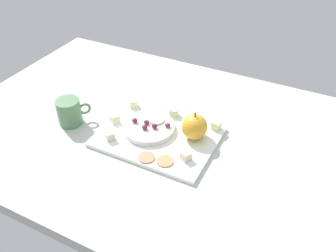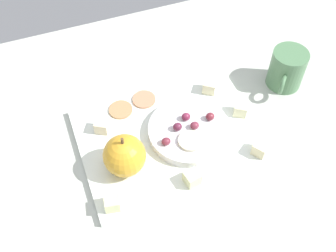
{
  "view_description": "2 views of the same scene",
  "coord_description": "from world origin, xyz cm",
  "px_view_note": "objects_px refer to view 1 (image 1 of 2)",
  "views": [
    {
      "loc": [
        39.61,
        -76.1,
        72.69
      ],
      "look_at": [
        2.16,
        -1.49,
        7.59
      ],
      "focal_mm": 37.76,
      "sensor_mm": 36.0,
      "label": 1
    },
    {
      "loc": [
        17.05,
        40.58,
        70.47
      ],
      "look_at": [
        0.55,
        -3.66,
        8.73
      ],
      "focal_mm": 44.58,
      "sensor_mm": 36.0,
      "label": 2
    }
  ],
  "objects_px": {
    "grape_0": "(168,125)",
    "grape_3": "(147,122)",
    "cheese_cube_5": "(216,125)",
    "grape_2": "(154,126)",
    "cheese_cube_0": "(175,113)",
    "cheese_cube_4": "(186,156)",
    "cheese_cube_1": "(115,119)",
    "serving_dish": "(149,128)",
    "cup": "(70,112)",
    "apple_slice_0": "(157,119)",
    "cracker_0": "(146,157)",
    "cheese_cube_2": "(110,136)",
    "apple_whole": "(194,128)",
    "grape_4": "(135,120)",
    "cracker_1": "(165,161)",
    "platter": "(159,137)",
    "grape_1": "(145,127)",
    "cheese_cube_3": "(133,103)"
  },
  "relations": [
    {
      "from": "serving_dish",
      "to": "cheese_cube_2",
      "type": "xyz_separation_m",
      "value": [
        -0.08,
        -0.09,
        0.0
      ]
    },
    {
      "from": "grape_3",
      "to": "cup",
      "type": "height_order",
      "value": "cup"
    },
    {
      "from": "grape_0",
      "to": "grape_3",
      "type": "height_order",
      "value": "same"
    },
    {
      "from": "cheese_cube_2",
      "to": "cracker_0",
      "type": "relative_size",
      "value": 0.53
    },
    {
      "from": "grape_3",
      "to": "serving_dish",
      "type": "bearing_deg",
      "value": -17.65
    },
    {
      "from": "platter",
      "to": "grape_0",
      "type": "bearing_deg",
      "value": 58.18
    },
    {
      "from": "cracker_1",
      "to": "grape_3",
      "type": "relative_size",
      "value": 2.78
    },
    {
      "from": "cheese_cube_1",
      "to": "cheese_cube_4",
      "type": "relative_size",
      "value": 1.0
    },
    {
      "from": "serving_dish",
      "to": "cheese_cube_1",
      "type": "bearing_deg",
      "value": -174.17
    },
    {
      "from": "grape_0",
      "to": "cheese_cube_5",
      "type": "bearing_deg",
      "value": 32.09
    },
    {
      "from": "cracker_0",
      "to": "apple_slice_0",
      "type": "bearing_deg",
      "value": 106.69
    },
    {
      "from": "cracker_1",
      "to": "grape_4",
      "type": "height_order",
      "value": "grape_4"
    },
    {
      "from": "apple_whole",
      "to": "cheese_cube_2",
      "type": "height_order",
      "value": "apple_whole"
    },
    {
      "from": "grape_3",
      "to": "grape_4",
      "type": "relative_size",
      "value": 1.0
    },
    {
      "from": "cheese_cube_1",
      "to": "cheese_cube_4",
      "type": "bearing_deg",
      "value": -11.7
    },
    {
      "from": "apple_whole",
      "to": "cracker_1",
      "type": "relative_size",
      "value": 1.61
    },
    {
      "from": "grape_0",
      "to": "cup",
      "type": "xyz_separation_m",
      "value": [
        -0.3,
        -0.08,
        0.0
      ]
    },
    {
      "from": "cheese_cube_1",
      "to": "platter",
      "type": "bearing_deg",
      "value": 1.31
    },
    {
      "from": "grape_2",
      "to": "cheese_cube_1",
      "type": "bearing_deg",
      "value": -177.21
    },
    {
      "from": "cheese_cube_0",
      "to": "cheese_cube_3",
      "type": "distance_m",
      "value": 0.15
    },
    {
      "from": "cheese_cube_1",
      "to": "cheese_cube_3",
      "type": "relative_size",
      "value": 1.0
    },
    {
      "from": "grape_0",
      "to": "cup",
      "type": "height_order",
      "value": "cup"
    },
    {
      "from": "cheese_cube_0",
      "to": "cheese_cube_4",
      "type": "distance_m",
      "value": 0.2
    },
    {
      "from": "cheese_cube_3",
      "to": "cracker_0",
      "type": "bearing_deg",
      "value": -51.01
    },
    {
      "from": "cheese_cube_0",
      "to": "grape_3",
      "type": "distance_m",
      "value": 0.11
    },
    {
      "from": "grape_0",
      "to": "grape_2",
      "type": "xyz_separation_m",
      "value": [
        -0.03,
        -0.02,
        0.0
      ]
    },
    {
      "from": "serving_dish",
      "to": "grape_4",
      "type": "height_order",
      "value": "grape_4"
    },
    {
      "from": "grape_4",
      "to": "apple_slice_0",
      "type": "bearing_deg",
      "value": 36.75
    },
    {
      "from": "serving_dish",
      "to": "grape_3",
      "type": "xyz_separation_m",
      "value": [
        -0.01,
        0.0,
        0.02
      ]
    },
    {
      "from": "grape_0",
      "to": "apple_slice_0",
      "type": "relative_size",
      "value": 0.37
    },
    {
      "from": "serving_dish",
      "to": "cheese_cube_5",
      "type": "height_order",
      "value": "cheese_cube_5"
    },
    {
      "from": "grape_1",
      "to": "grape_4",
      "type": "height_order",
      "value": "same"
    },
    {
      "from": "platter",
      "to": "cracker_0",
      "type": "distance_m",
      "value": 0.11
    },
    {
      "from": "apple_whole",
      "to": "cheese_cube_0",
      "type": "distance_m",
      "value": 0.13
    },
    {
      "from": "grape_1",
      "to": "grape_4",
      "type": "bearing_deg",
      "value": 160.12
    },
    {
      "from": "cheese_cube_3",
      "to": "grape_0",
      "type": "bearing_deg",
      "value": -23.03
    },
    {
      "from": "cracker_1",
      "to": "grape_0",
      "type": "relative_size",
      "value": 2.78
    },
    {
      "from": "cheese_cube_0",
      "to": "cheese_cube_5",
      "type": "bearing_deg",
      "value": -1.18
    },
    {
      "from": "cracker_1",
      "to": "cheese_cube_4",
      "type": "bearing_deg",
      "value": 36.83
    },
    {
      "from": "cracker_0",
      "to": "cheese_cube_2",
      "type": "bearing_deg",
      "value": 170.35
    },
    {
      "from": "cracker_0",
      "to": "cup",
      "type": "xyz_separation_m",
      "value": [
        -0.3,
        0.05,
        0.03
      ]
    },
    {
      "from": "grape_3",
      "to": "cheese_cube_4",
      "type": "bearing_deg",
      "value": -23.31
    },
    {
      "from": "grape_2",
      "to": "cheese_cube_2",
      "type": "bearing_deg",
      "value": -141.23
    },
    {
      "from": "cheese_cube_5",
      "to": "grape_2",
      "type": "distance_m",
      "value": 0.19
    },
    {
      "from": "apple_whole",
      "to": "cheese_cube_2",
      "type": "relative_size",
      "value": 3.02
    },
    {
      "from": "cheese_cube_0",
      "to": "cheese_cube_2",
      "type": "height_order",
      "value": "same"
    },
    {
      "from": "cheese_cube_1",
      "to": "cheese_cube_4",
      "type": "xyz_separation_m",
      "value": [
        0.27,
        -0.06,
        0.0
      ]
    },
    {
      "from": "cheese_cube_1",
      "to": "apple_slice_0",
      "type": "height_order",
      "value": "cheese_cube_1"
    },
    {
      "from": "grape_0",
      "to": "apple_slice_0",
      "type": "distance_m",
      "value": 0.05
    },
    {
      "from": "cheese_cube_2",
      "to": "cheese_cube_4",
      "type": "height_order",
      "value": "same"
    }
  ]
}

